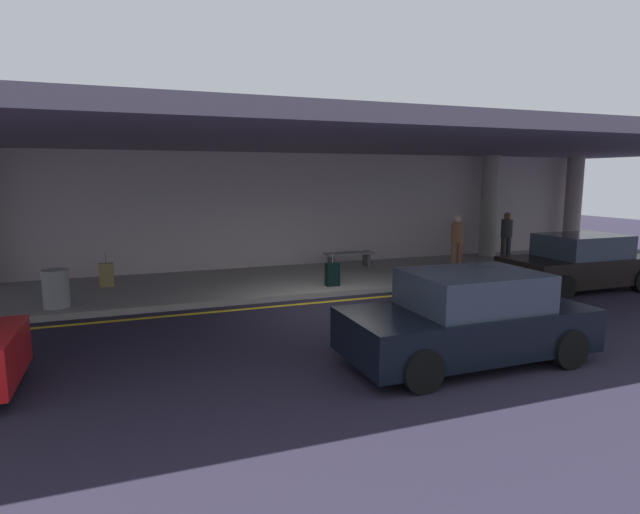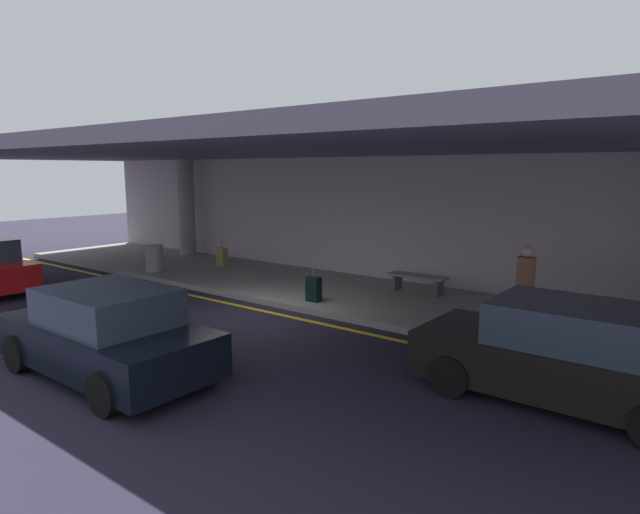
% 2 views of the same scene
% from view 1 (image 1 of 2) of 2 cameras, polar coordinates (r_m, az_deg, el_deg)
% --- Properties ---
extents(ground_plane, '(60.00, 60.00, 0.00)m').
position_cam_1_polar(ground_plane, '(12.11, 1.49, -5.62)').
color(ground_plane, '#221E2E').
extents(sidewalk, '(26.00, 4.20, 0.15)m').
position_cam_1_polar(sidewalk, '(14.94, -2.97, -2.55)').
color(sidewalk, gray).
rests_on(sidewalk, ground).
extents(lane_stripe_yellow, '(26.00, 0.14, 0.01)m').
position_cam_1_polar(lane_stripe_yellow, '(12.62, 0.53, -5.00)').
color(lane_stripe_yellow, yellow).
rests_on(lane_stripe_yellow, ground).
extents(support_column_left_mid, '(0.63, 0.63, 3.65)m').
position_cam_1_polar(support_column_left_mid, '(19.86, 18.26, 5.37)').
color(support_column_left_mid, gray).
rests_on(support_column_left_mid, sidewalk).
extents(support_column_center, '(0.63, 0.63, 3.65)m').
position_cam_1_polar(support_column_center, '(22.57, 26.25, 5.27)').
color(support_column_center, gray).
rests_on(support_column_center, sidewalk).
extents(ceiling_overhang, '(28.00, 13.20, 0.30)m').
position_cam_1_polar(ceiling_overhang, '(14.20, -2.47, 12.58)').
color(ceiling_overhang, slate).
rests_on(ceiling_overhang, support_column_far_left).
extents(terminal_back_wall, '(26.00, 0.30, 3.80)m').
position_cam_1_polar(terminal_back_wall, '(16.84, -5.34, 4.98)').
color(terminal_back_wall, '#B9ADB0').
rests_on(terminal_back_wall, ground).
extents(car_black, '(4.10, 1.92, 1.50)m').
position_cam_1_polar(car_black, '(8.86, 16.05, -6.62)').
color(car_black, black).
rests_on(car_black, ground).
extents(car_black_no2, '(4.10, 1.92, 1.50)m').
position_cam_1_polar(car_black_no2, '(15.58, 26.75, -0.64)').
color(car_black_no2, black).
rests_on(car_black_no2, ground).
extents(traveler_with_luggage, '(0.38, 0.38, 1.68)m').
position_cam_1_polar(traveler_with_luggage, '(18.83, 19.98, 2.48)').
color(traveler_with_luggage, '#372B29').
rests_on(traveler_with_luggage, sidewalk).
extents(person_waiting_for_ride, '(0.38, 0.38, 1.68)m').
position_cam_1_polar(person_waiting_for_ride, '(16.94, 14.95, 2.07)').
color(person_waiting_for_ride, '#89634A').
rests_on(person_waiting_for_ride, sidewalk).
extents(suitcase_upright_primary, '(0.36, 0.22, 0.90)m').
position_cam_1_polar(suitcase_upright_primary, '(14.77, -22.59, -1.83)').
color(suitcase_upright_primary, olive).
rests_on(suitcase_upright_primary, sidewalk).
extents(suitcase_upright_secondary, '(0.36, 0.22, 0.90)m').
position_cam_1_polar(suitcase_upright_secondary, '(13.70, 1.39, -1.94)').
color(suitcase_upright_secondary, black).
rests_on(suitcase_upright_secondary, sidewalk).
extents(bench_metal, '(1.60, 0.50, 0.48)m').
position_cam_1_polar(bench_metal, '(16.55, 3.25, 0.06)').
color(bench_metal, slate).
rests_on(bench_metal, sidewalk).
extents(trash_bin_steel, '(0.56, 0.56, 0.85)m').
position_cam_1_polar(trash_bin_steel, '(12.86, -27.23, -3.13)').
color(trash_bin_steel, gray).
rests_on(trash_bin_steel, sidewalk).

